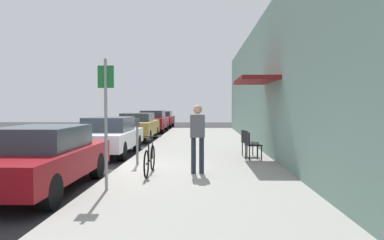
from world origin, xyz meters
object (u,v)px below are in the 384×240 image
at_px(cafe_chair_1, 248,141).
at_px(cafe_chair_0, 251,144).
at_px(parked_car_0, 41,158).
at_px(parked_car_1, 109,136).
at_px(parked_car_2, 137,126).
at_px(parked_car_3, 153,121).
at_px(pedestrian_standing, 198,133).
at_px(street_sign, 106,114).
at_px(parking_meter, 137,138).
at_px(parked_car_4, 162,119).
at_px(bicycle_0, 150,160).

bearing_deg(cafe_chair_1, cafe_chair_0, -90.13).
xyz_separation_m(parked_car_0, parked_car_1, (0.00, 5.55, 0.01)).
bearing_deg(parked_car_0, parked_car_2, 90.00).
bearing_deg(cafe_chair_1, parked_car_3, 111.15).
height_order(parked_car_0, pedestrian_standing, pedestrian_standing).
bearing_deg(street_sign, parked_car_3, 94.87).
distance_m(cafe_chair_0, pedestrian_standing, 2.83).
bearing_deg(parked_car_2, parking_meter, -79.76).
distance_m(parked_car_3, parked_car_4, 5.61).
distance_m(parked_car_0, parked_car_1, 5.55).
height_order(parked_car_4, street_sign, street_sign).
height_order(parked_car_1, parked_car_2, parked_car_2).
height_order(parked_car_4, cafe_chair_1, parked_car_4).
xyz_separation_m(parked_car_3, cafe_chair_1, (4.90, -12.67, -0.14)).
height_order(parked_car_1, pedestrian_standing, pedestrian_standing).
height_order(parked_car_2, parking_meter, parking_meter).
height_order(parked_car_4, cafe_chair_0, parked_car_4).
xyz_separation_m(parked_car_3, pedestrian_standing, (3.28, -15.77, 0.36)).
xyz_separation_m(street_sign, pedestrian_standing, (1.78, 1.83, -0.52)).
xyz_separation_m(parked_car_3, bicycle_0, (2.11, -15.88, -0.28)).
xyz_separation_m(parked_car_2, street_sign, (1.50, -11.71, 0.89)).
bearing_deg(parked_car_3, parked_car_0, -90.00).
bearing_deg(parked_car_0, parked_car_3, 90.00).
distance_m(parked_car_0, cafe_chair_0, 6.14).
relative_size(parking_meter, pedestrian_standing, 0.78).
bearing_deg(parked_car_0, pedestrian_standing, 23.59).
height_order(street_sign, bicycle_0, street_sign).
height_order(parked_car_1, parking_meter, parking_meter).
distance_m(parked_car_3, pedestrian_standing, 16.11).
relative_size(parking_meter, street_sign, 0.51).
xyz_separation_m(parked_car_1, cafe_chair_0, (4.90, -1.85, -0.09)).
bearing_deg(parked_car_2, bicycle_0, -78.07).
relative_size(parked_car_3, bicycle_0, 2.57).
bearing_deg(parked_car_2, parked_car_0, -90.00).
relative_size(parked_car_1, parked_car_4, 1.00).
bearing_deg(parked_car_3, parking_meter, -83.88).
bearing_deg(cafe_chair_0, cafe_chair_1, 89.87).
relative_size(parked_car_2, cafe_chair_0, 5.06).
height_order(parked_car_2, parked_car_4, parked_car_2).
bearing_deg(bicycle_0, cafe_chair_1, 48.96).
bearing_deg(parked_car_1, parking_meter, -61.18).
bearing_deg(parked_car_0, parked_car_1, 90.00).
height_order(bicycle_0, cafe_chair_0, bicycle_0).
bearing_deg(parked_car_0, street_sign, -14.86).
bearing_deg(cafe_chair_1, bicycle_0, -131.04).
distance_m(cafe_chair_0, cafe_chair_1, 0.83).
relative_size(street_sign, bicycle_0, 1.52).
height_order(parked_car_1, cafe_chair_1, parked_car_1).
height_order(parked_car_4, parking_meter, parking_meter).
xyz_separation_m(parked_car_2, parking_meter, (1.55, -8.58, 0.14)).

